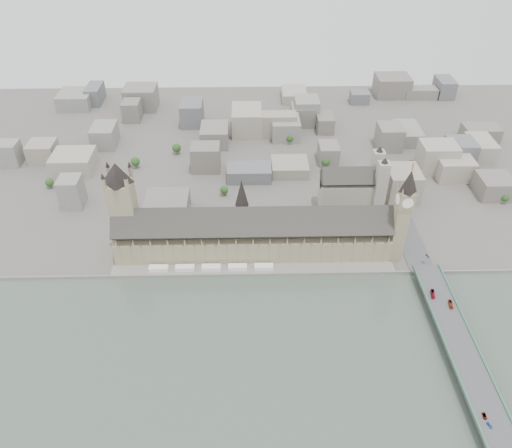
{
  "coord_description": "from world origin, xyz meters",
  "views": [
    {
      "loc": [
        -4.73,
        -360.49,
        323.21
      ],
      "look_at": [
        3.14,
        17.85,
        36.47
      ],
      "focal_mm": 35.0,
      "sensor_mm": 36.0,
      "label": 1
    }
  ],
  "objects_px": {
    "red_bus_north": "(433,294)",
    "car_blue": "(490,425)",
    "victoria_tower": "(123,205)",
    "car_grey": "(485,416)",
    "westminster_abbey": "(353,189)",
    "red_bus_south": "(451,304)",
    "westminster_bridge": "(450,329)",
    "car_approach": "(427,256)",
    "elizabeth_tower": "(403,210)",
    "palace_of_westminster": "(253,234)"
  },
  "relations": [
    {
      "from": "elizabeth_tower",
      "to": "westminster_bridge",
      "type": "bearing_deg",
      "value": -75.89
    },
    {
      "from": "red_bus_north",
      "to": "red_bus_south",
      "type": "distance_m",
      "value": 17.07
    },
    {
      "from": "westminster_bridge",
      "to": "car_grey",
      "type": "distance_m",
      "value": 83.42
    },
    {
      "from": "westminster_abbey",
      "to": "car_grey",
      "type": "distance_m",
      "value": 269.79
    },
    {
      "from": "red_bus_north",
      "to": "car_approach",
      "type": "distance_m",
      "value": 52.54
    },
    {
      "from": "car_grey",
      "to": "westminster_abbey",
      "type": "bearing_deg",
      "value": 105.24
    },
    {
      "from": "palace_of_westminster",
      "to": "car_blue",
      "type": "bearing_deg",
      "value": -51.4
    },
    {
      "from": "car_grey",
      "to": "car_approach",
      "type": "bearing_deg",
      "value": 91.95
    },
    {
      "from": "westminster_bridge",
      "to": "car_approach",
      "type": "bearing_deg",
      "value": 86.67
    },
    {
      "from": "elizabeth_tower",
      "to": "car_blue",
      "type": "height_order",
      "value": "elizabeth_tower"
    },
    {
      "from": "victoria_tower",
      "to": "car_approach",
      "type": "xyz_separation_m",
      "value": [
        288.95,
        -28.4,
        -44.27
      ]
    },
    {
      "from": "westminster_bridge",
      "to": "westminster_abbey",
      "type": "relative_size",
      "value": 4.78
    },
    {
      "from": "elizabeth_tower",
      "to": "car_blue",
      "type": "distance_m",
      "value": 192.25
    },
    {
      "from": "elizabeth_tower",
      "to": "red_bus_south",
      "type": "bearing_deg",
      "value": -68.2
    },
    {
      "from": "palace_of_westminster",
      "to": "car_grey",
      "type": "relative_size",
      "value": 48.98
    },
    {
      "from": "red_bus_north",
      "to": "car_blue",
      "type": "height_order",
      "value": "red_bus_north"
    },
    {
      "from": "red_bus_south",
      "to": "palace_of_westminster",
      "type": "bearing_deg",
      "value": 162.89
    },
    {
      "from": "victoria_tower",
      "to": "car_grey",
      "type": "height_order",
      "value": "victoria_tower"
    },
    {
      "from": "red_bus_north",
      "to": "palace_of_westminster",
      "type": "bearing_deg",
      "value": 166.08
    },
    {
      "from": "elizabeth_tower",
      "to": "car_blue",
      "type": "xyz_separation_m",
      "value": [
        19.31,
        -185.4,
        -47.08
      ]
    },
    {
      "from": "westminster_bridge",
      "to": "car_blue",
      "type": "distance_m",
      "value": 90.21
    },
    {
      "from": "victoria_tower",
      "to": "car_blue",
      "type": "bearing_deg",
      "value": -36.06
    },
    {
      "from": "westminster_bridge",
      "to": "car_approach",
      "type": "distance_m",
      "value": 85.44
    },
    {
      "from": "car_blue",
      "to": "car_grey",
      "type": "xyz_separation_m",
      "value": [
        -0.77,
        6.87,
        -0.01
      ]
    },
    {
      "from": "palace_of_westminster",
      "to": "red_bus_south",
      "type": "distance_m",
      "value": 188.87
    },
    {
      "from": "elizabeth_tower",
      "to": "red_bus_south",
      "type": "height_order",
      "value": "elizabeth_tower"
    },
    {
      "from": "red_bus_north",
      "to": "car_blue",
      "type": "relative_size",
      "value": 2.4
    },
    {
      "from": "westminster_abbey",
      "to": "red_bus_north",
      "type": "relative_size",
      "value": 6.35
    },
    {
      "from": "elizabeth_tower",
      "to": "westminster_abbey",
      "type": "xyz_separation_m",
      "value": [
        -27.08,
        87.0,
        -33.01
      ]
    },
    {
      "from": "palace_of_westminster",
      "to": "car_approach",
      "type": "distance_m",
      "value": 168.82
    },
    {
      "from": "red_bus_north",
      "to": "car_blue",
      "type": "distance_m",
      "value": 123.58
    },
    {
      "from": "westminster_abbey",
      "to": "red_bus_south",
      "type": "height_order",
      "value": "westminster_abbey"
    },
    {
      "from": "westminster_bridge",
      "to": "red_bus_south",
      "type": "height_order",
      "value": "red_bus_south"
    },
    {
      "from": "westminster_bridge",
      "to": "westminster_abbey",
      "type": "height_order",
      "value": "westminster_abbey"
    },
    {
      "from": "victoria_tower",
      "to": "westminster_abbey",
      "type": "xyz_separation_m",
      "value": [
        232.92,
        69.0,
        -30.12
      ]
    },
    {
      "from": "palace_of_westminster",
      "to": "victoria_tower",
      "type": "bearing_deg",
      "value": 177.04
    },
    {
      "from": "car_blue",
      "to": "westminster_bridge",
      "type": "bearing_deg",
      "value": 71.01
    },
    {
      "from": "palace_of_westminster",
      "to": "victoria_tower",
      "type": "distance_m",
      "value": 126.41
    },
    {
      "from": "palace_of_westminster",
      "to": "red_bus_north",
      "type": "relative_size",
      "value": 24.75
    },
    {
      "from": "westminster_bridge",
      "to": "car_grey",
      "type": "xyz_separation_m",
      "value": [
        -5.46,
        -83.03,
        5.88
      ]
    },
    {
      "from": "palace_of_westminster",
      "to": "westminster_abbey",
      "type": "distance_m",
      "value": 134.09
    },
    {
      "from": "palace_of_westminster",
      "to": "car_blue",
      "type": "height_order",
      "value": "palace_of_westminster"
    },
    {
      "from": "victoria_tower",
      "to": "red_bus_south",
      "type": "xyz_separation_m",
      "value": [
        289.75,
        -92.38,
        -43.58
      ]
    },
    {
      "from": "victoria_tower",
      "to": "red_bus_north",
      "type": "distance_m",
      "value": 292.65
    },
    {
      "from": "palace_of_westminster",
      "to": "westminster_bridge",
      "type": "relative_size",
      "value": 0.82
    },
    {
      "from": "westminster_bridge",
      "to": "car_blue",
      "type": "height_order",
      "value": "car_blue"
    },
    {
      "from": "victoria_tower",
      "to": "car_approach",
      "type": "bearing_deg",
      "value": -5.61
    },
    {
      "from": "car_approach",
      "to": "elizabeth_tower",
      "type": "bearing_deg",
      "value": 144.5
    },
    {
      "from": "victoria_tower",
      "to": "red_bus_south",
      "type": "height_order",
      "value": "victoria_tower"
    },
    {
      "from": "elizabeth_tower",
      "to": "victoria_tower",
      "type": "xyz_separation_m",
      "value": [
        -260.0,
        18.0,
        -2.88
      ]
    }
  ]
}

